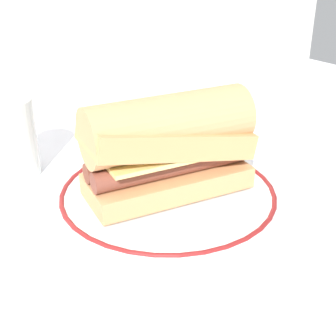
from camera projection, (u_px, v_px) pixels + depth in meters
name	position (u px, v px, depth m)	size (l,w,h in m)	color
ground_plane	(160.00, 207.00, 0.58)	(1.50, 1.50, 0.00)	white
plate	(168.00, 195.00, 0.60)	(0.29, 0.29, 0.01)	white
sausage_sandwich	(168.00, 144.00, 0.56)	(0.21, 0.12, 0.12)	tan
drinking_glass	(13.00, 143.00, 0.64)	(0.06, 0.06, 0.11)	silver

